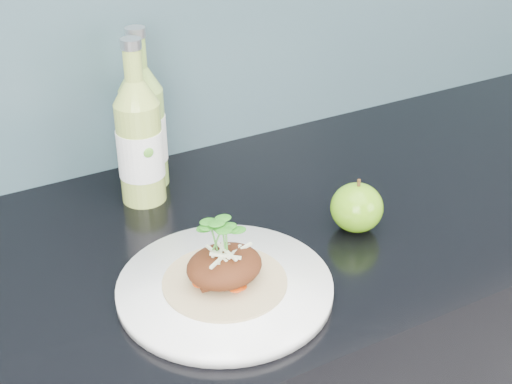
% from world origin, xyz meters
% --- Properties ---
extents(dinner_plate, '(0.32, 0.32, 0.02)m').
position_xyz_m(dinner_plate, '(-0.07, 1.57, 0.91)').
color(dinner_plate, white).
rests_on(dinner_plate, kitchen_counter).
extents(pork_taco, '(0.16, 0.16, 0.10)m').
position_xyz_m(pork_taco, '(-0.07, 1.57, 0.95)').
color(pork_taco, '#A0885B').
rests_on(pork_taco, dinner_plate).
extents(green_apple, '(0.08, 0.08, 0.08)m').
position_xyz_m(green_apple, '(0.17, 1.62, 0.94)').
color(green_apple, '#4C8C0F').
rests_on(green_apple, kitchen_counter).
extents(cider_bottle_left, '(0.10, 0.10, 0.26)m').
position_xyz_m(cider_bottle_left, '(-0.07, 1.86, 1.00)').
color(cider_bottle_left, '#9EB74C').
rests_on(cider_bottle_left, kitchen_counter).
extents(cider_bottle_right, '(0.09, 0.09, 0.26)m').
position_xyz_m(cider_bottle_right, '(-0.05, 1.90, 1.00)').
color(cider_bottle_right, '#8BB44B').
rests_on(cider_bottle_right, kitchen_counter).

